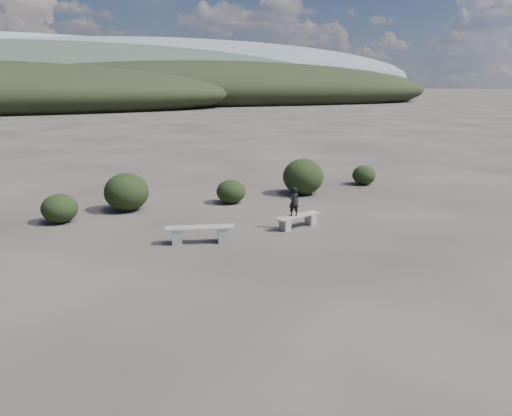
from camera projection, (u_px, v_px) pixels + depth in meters
name	position (u px, v px, depth m)	size (l,w,h in m)	color
ground	(316.00, 295.00, 10.52)	(1200.00, 1200.00, 0.00)	#2D2823
bench_left	(200.00, 233.00, 13.95)	(1.96, 0.90, 0.48)	slate
bench_right	(298.00, 220.00, 15.50)	(1.65, 0.75, 0.40)	slate
seated_person	(294.00, 202.00, 15.23)	(0.33, 0.22, 0.91)	black
shrub_a	(59.00, 208.00, 16.03)	(1.14, 1.14, 0.94)	black
shrub_b	(127.00, 192.00, 17.55)	(1.56, 1.56, 1.34)	black
shrub_c	(231.00, 192.00, 18.71)	(1.11, 1.11, 0.89)	black
shrub_d	(303.00, 177.00, 20.19)	(1.65, 1.65, 1.45)	black
shrub_e	(364.00, 175.00, 22.22)	(1.04, 1.04, 0.86)	black
mountain_ridges	(36.00, 75.00, 308.85)	(500.00, 400.00, 56.00)	black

